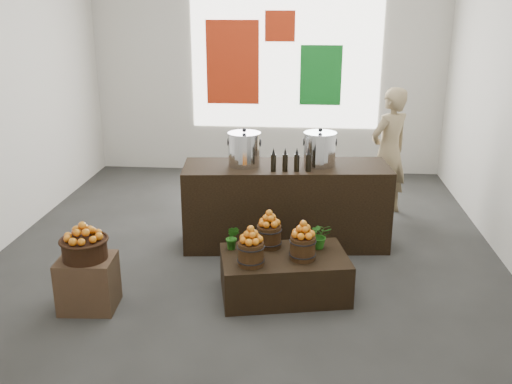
# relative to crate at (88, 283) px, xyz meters

# --- Properties ---
(ground) EXTENTS (7.00, 7.00, 0.00)m
(ground) POSITION_rel_crate_xyz_m (1.42, 1.50, -0.27)
(ground) COLOR #323230
(ground) RESTS_ON ground
(back_wall) EXTENTS (6.00, 0.04, 4.00)m
(back_wall) POSITION_rel_crate_xyz_m (1.42, 5.00, 1.73)
(back_wall) COLOR beige
(back_wall) RESTS_ON ground
(back_opening) EXTENTS (3.20, 0.02, 2.40)m
(back_opening) POSITION_rel_crate_xyz_m (1.72, 4.98, 1.73)
(back_opening) COLOR white
(back_opening) RESTS_ON back_wall
(deco_red_left) EXTENTS (0.90, 0.04, 1.40)m
(deco_red_left) POSITION_rel_crate_xyz_m (0.82, 4.97, 1.63)
(deco_red_left) COLOR #B7290E
(deco_red_left) RESTS_ON back_wall
(deco_green_right) EXTENTS (0.70, 0.04, 1.00)m
(deco_green_right) POSITION_rel_crate_xyz_m (2.32, 4.97, 1.43)
(deco_green_right) COLOR #117020
(deco_green_right) RESTS_ON back_wall
(deco_red_upper) EXTENTS (0.50, 0.04, 0.50)m
(deco_red_upper) POSITION_rel_crate_xyz_m (1.62, 4.97, 2.23)
(deco_red_upper) COLOR #B7290E
(deco_red_upper) RESTS_ON back_wall
(crate) EXTENTS (0.56, 0.47, 0.53)m
(crate) POSITION_rel_crate_xyz_m (0.00, 0.00, 0.00)
(crate) COLOR brown
(crate) RESTS_ON ground
(wicker_basket) EXTENTS (0.43, 0.43, 0.19)m
(wicker_basket) POSITION_rel_crate_xyz_m (0.00, 0.00, 0.36)
(wicker_basket) COLOR black
(wicker_basket) RESTS_ON crate
(apples_in_basket) EXTENTS (0.33, 0.33, 0.18)m
(apples_in_basket) POSITION_rel_crate_xyz_m (0.00, 0.00, 0.55)
(apples_in_basket) COLOR #AD1705
(apples_in_basket) RESTS_ON wicker_basket
(display_table) EXTENTS (1.40, 1.02, 0.44)m
(display_table) POSITION_rel_crate_xyz_m (1.91, 0.44, -0.05)
(display_table) COLOR black
(display_table) RESTS_ON ground
(apple_bucket_front_left) EXTENTS (0.25, 0.25, 0.23)m
(apple_bucket_front_left) POSITION_rel_crate_xyz_m (1.59, 0.19, 0.29)
(apple_bucket_front_left) COLOR #39240F
(apple_bucket_front_left) RESTS_ON display_table
(apples_in_bucket_front_left) EXTENTS (0.19, 0.19, 0.17)m
(apples_in_bucket_front_left) POSITION_rel_crate_xyz_m (1.59, 0.19, 0.49)
(apples_in_bucket_front_left) COLOR #AD1705
(apples_in_bucket_front_left) RESTS_ON apple_bucket_front_left
(apple_bucket_front_right) EXTENTS (0.25, 0.25, 0.23)m
(apple_bucket_front_right) POSITION_rel_crate_xyz_m (2.09, 0.38, 0.29)
(apple_bucket_front_right) COLOR #39240F
(apple_bucket_front_right) RESTS_ON display_table
(apples_in_bucket_front_right) EXTENTS (0.19, 0.19, 0.17)m
(apples_in_bucket_front_right) POSITION_rel_crate_xyz_m (2.09, 0.38, 0.49)
(apples_in_bucket_front_right) COLOR #AD1705
(apples_in_bucket_front_right) RESTS_ON apple_bucket_front_right
(apple_bucket_rear) EXTENTS (0.25, 0.25, 0.23)m
(apple_bucket_rear) POSITION_rel_crate_xyz_m (1.73, 0.64, 0.29)
(apple_bucket_rear) COLOR #39240F
(apple_bucket_rear) RESTS_ON display_table
(apples_in_bucket_rear) EXTENTS (0.19, 0.19, 0.17)m
(apples_in_bucket_rear) POSITION_rel_crate_xyz_m (1.73, 0.64, 0.49)
(apples_in_bucket_rear) COLOR #AD1705
(apples_in_bucket_rear) RESTS_ON apple_bucket_rear
(herb_garnish_right) EXTENTS (0.27, 0.24, 0.28)m
(herb_garnish_right) POSITION_rel_crate_xyz_m (2.26, 0.66, 0.31)
(herb_garnish_right) COLOR #1B5612
(herb_garnish_right) RESTS_ON display_table
(herb_garnish_left) EXTENTS (0.17, 0.16, 0.27)m
(herb_garnish_left) POSITION_rel_crate_xyz_m (1.36, 0.54, 0.31)
(herb_garnish_left) COLOR #1B5612
(herb_garnish_left) RESTS_ON display_table
(counter) EXTENTS (2.54, 1.03, 1.01)m
(counter) POSITION_rel_crate_xyz_m (1.87, 1.76, 0.24)
(counter) COLOR black
(counter) RESTS_ON ground
(stock_pot_left) EXTENTS (0.38, 0.38, 0.38)m
(stock_pot_left) POSITION_rel_crate_xyz_m (1.36, 1.71, 0.94)
(stock_pot_left) COLOR silver
(stock_pot_left) RESTS_ON counter
(stock_pot_center) EXTENTS (0.38, 0.38, 0.38)m
(stock_pot_center) POSITION_rel_crate_xyz_m (2.26, 1.80, 0.94)
(stock_pot_center) COLOR silver
(stock_pot_center) RESTS_ON counter
(oil_cruets) EXTENTS (0.37, 0.10, 0.28)m
(oil_cruets) POSITION_rel_crate_xyz_m (1.89, 1.52, 0.89)
(oil_cruets) COLOR black
(oil_cruets) RESTS_ON counter
(shopper) EXTENTS (0.78, 0.75, 1.80)m
(shopper) POSITION_rel_crate_xyz_m (3.25, 2.97, 0.63)
(shopper) COLOR #927D59
(shopper) RESTS_ON ground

